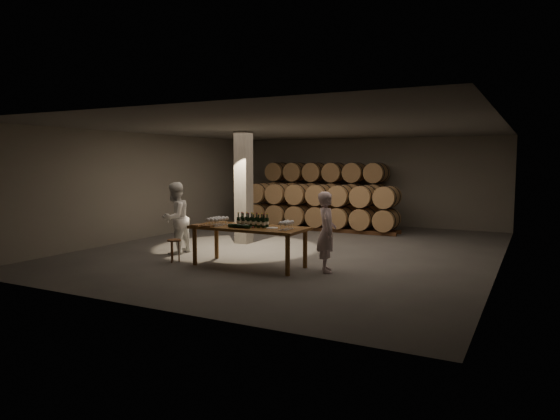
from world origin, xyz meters
The scene contains 15 objects.
room centered at (-1.80, 0.20, 1.60)m, with size 12.00×12.00×12.00m.
tasting_table centered at (0.00, -2.50, 0.80)m, with size 2.60×1.10×0.90m.
barrel_stack_back centered at (-1.35, 5.20, 1.20)m, with size 4.70×0.95×2.31m.
barrel_stack_front centered at (-0.96, 3.80, 0.83)m, with size 5.48×0.95×1.57m.
bottle_cluster centered at (0.10, -2.51, 1.01)m, with size 0.73×0.23×0.31m.
lying_bottles centered at (-0.06, -2.80, 0.94)m, with size 0.63×0.08×0.08m.
glass_cluster_left centered at (-0.76, -2.62, 1.03)m, with size 0.31×0.53×0.19m.
glass_cluster_right centered at (0.95, -2.53, 1.03)m, with size 0.20×0.42×0.19m.
plate centered at (0.60, -2.53, 0.91)m, with size 0.26×0.26×0.01m, color white.
notebook_near centered at (-0.81, -2.93, 0.92)m, with size 0.23×0.19×0.03m, color brown.
notebook_corner centered at (-1.12, -2.89, 0.91)m, with size 0.22×0.28×0.02m, color brown.
pen centered at (-0.74, -2.91, 0.91)m, with size 0.01×0.01×0.14m, color black.
stool centered at (-1.80, -2.90, 0.44)m, with size 0.32×0.32×0.53m.
person_man centered at (1.75, -2.21, 0.86)m, with size 0.62×0.41×1.71m, color beige.
person_woman centered at (-2.47, -2.03, 0.91)m, with size 0.89×0.69×1.82m, color white.
Camera 1 is at (5.71, -11.94, 2.33)m, focal length 32.00 mm.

